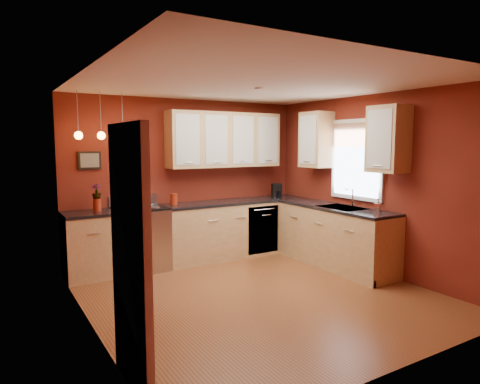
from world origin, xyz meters
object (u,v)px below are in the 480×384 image
coffee_maker (277,191)px  soap_pump (378,205)px  gas_range (141,238)px  red_canister (174,199)px  sink (342,209)px

coffee_maker → soap_pump: (0.24, -2.07, -0.02)m
gas_range → red_canister: bearing=5.2°
red_canister → soap_pump: 3.04m
red_canister → coffee_maker: (1.96, -0.03, 0.02)m
gas_range → soap_pump: soap_pump is taller
gas_range → sink: (2.62, -1.50, 0.43)m
soap_pump → red_canister: bearing=136.3°
gas_range → coffee_maker: size_ratio=4.67×
red_canister → gas_range: bearing=-174.8°
gas_range → red_canister: red_canister is taller
soap_pump → gas_range: bearing=143.4°
gas_range → coffee_maker: (2.52, 0.02, 0.57)m
sink → gas_range: bearing=150.2°
gas_range → coffee_maker: coffee_maker is taller
sink → soap_pump: size_ratio=3.82×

